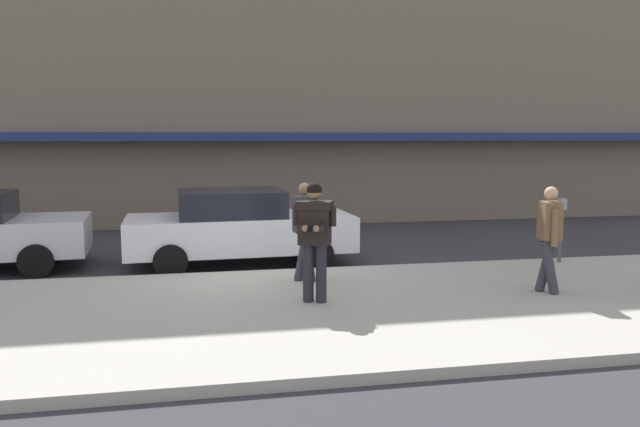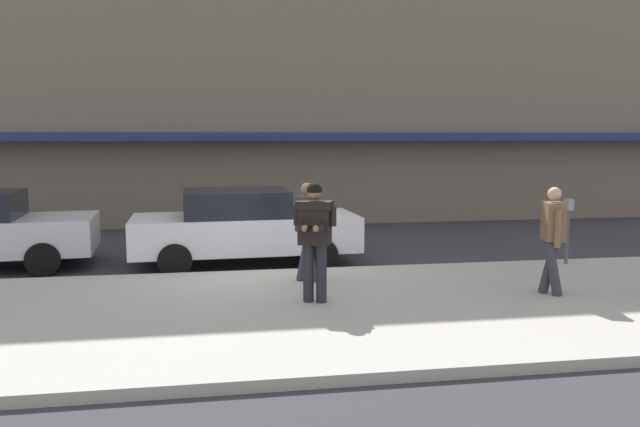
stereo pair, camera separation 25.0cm
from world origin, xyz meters
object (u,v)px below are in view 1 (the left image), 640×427
(pedestrian_with_bag, at_px, (304,225))
(parking_meter, at_px, (561,221))
(pedestrian_dark_coat, at_px, (549,233))
(parked_sedan_mid, at_px, (239,227))
(man_texting_on_phone, at_px, (315,229))

(pedestrian_with_bag, relative_size, parking_meter, 1.34)
(pedestrian_dark_coat, bearing_deg, parking_meter, 54.13)
(parked_sedan_mid, height_order, pedestrian_with_bag, pedestrian_with_bag)
(man_texting_on_phone, bearing_deg, parked_sedan_mid, 104.12)
(pedestrian_dark_coat, bearing_deg, parked_sedan_mid, 141.25)
(man_texting_on_phone, height_order, parking_meter, man_texting_on_phone)
(parking_meter, bearing_deg, parked_sedan_mid, 165.69)
(pedestrian_with_bag, height_order, pedestrian_dark_coat, same)
(parked_sedan_mid, bearing_deg, pedestrian_with_bag, -65.82)
(pedestrian_dark_coat, relative_size, parking_meter, 1.34)
(parked_sedan_mid, xyz_separation_m, man_texting_on_phone, (0.90, -3.59, 0.46))
(parking_meter, bearing_deg, man_texting_on_phone, -159.24)
(parked_sedan_mid, bearing_deg, man_texting_on_phone, -75.88)
(parked_sedan_mid, height_order, parking_meter, parked_sedan_mid)
(parked_sedan_mid, distance_m, parking_meter, 6.40)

